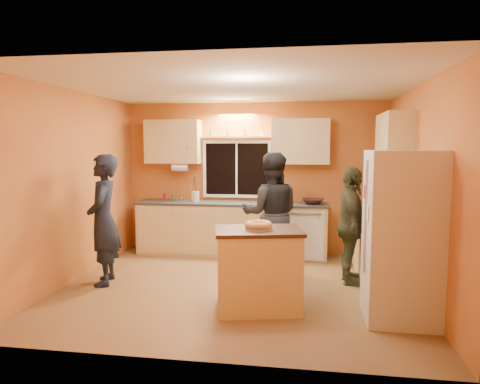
% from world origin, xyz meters
% --- Properties ---
extents(ground, '(4.50, 4.50, 0.00)m').
position_xyz_m(ground, '(0.00, 0.00, 0.00)').
color(ground, brown).
rests_on(ground, ground).
extents(room_shell, '(4.54, 4.04, 2.61)m').
position_xyz_m(room_shell, '(0.12, 0.41, 1.62)').
color(room_shell, '#CB8234').
rests_on(room_shell, ground).
extents(back_counter, '(4.23, 0.62, 0.90)m').
position_xyz_m(back_counter, '(0.01, 1.70, 0.45)').
color(back_counter, tan).
rests_on(back_counter, ground).
extents(right_counter, '(0.62, 1.84, 0.90)m').
position_xyz_m(right_counter, '(1.95, 0.50, 0.45)').
color(right_counter, tan).
rests_on(right_counter, ground).
extents(refrigerator, '(0.72, 0.70, 1.80)m').
position_xyz_m(refrigerator, '(1.89, -0.80, 0.90)').
color(refrigerator, silver).
rests_on(refrigerator, ground).
extents(island, '(1.07, 0.83, 0.92)m').
position_xyz_m(island, '(0.38, -0.74, 0.47)').
color(island, tan).
rests_on(island, ground).
extents(bundt_pastry, '(0.31, 0.31, 0.09)m').
position_xyz_m(bundt_pastry, '(0.38, -0.74, 0.97)').
color(bundt_pastry, tan).
rests_on(bundt_pastry, island).
extents(person_left, '(0.58, 0.73, 1.74)m').
position_xyz_m(person_left, '(-1.76, -0.12, 0.87)').
color(person_left, black).
rests_on(person_left, ground).
extents(person_center, '(0.92, 0.75, 1.76)m').
position_xyz_m(person_center, '(0.41, 0.65, 0.88)').
color(person_center, black).
rests_on(person_center, ground).
extents(person_right, '(0.39, 0.93, 1.57)m').
position_xyz_m(person_right, '(1.50, 0.39, 0.79)').
color(person_right, '#313421').
rests_on(person_right, ground).
extents(mixing_bowl, '(0.42, 0.42, 0.09)m').
position_xyz_m(mixing_bowl, '(1.02, 1.67, 0.94)').
color(mixing_bowl, black).
rests_on(mixing_bowl, back_counter).
extents(utensil_crock, '(0.14, 0.14, 0.17)m').
position_xyz_m(utensil_crock, '(-0.98, 1.72, 0.99)').
color(utensil_crock, beige).
rests_on(utensil_crock, back_counter).
extents(potted_plant, '(0.34, 0.31, 0.33)m').
position_xyz_m(potted_plant, '(1.88, -0.30, 1.06)').
color(potted_plant, gray).
rests_on(potted_plant, right_counter).
extents(red_box, '(0.18, 0.16, 0.07)m').
position_xyz_m(red_box, '(1.91, 0.45, 0.94)').
color(red_box, maroon).
rests_on(red_box, right_counter).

